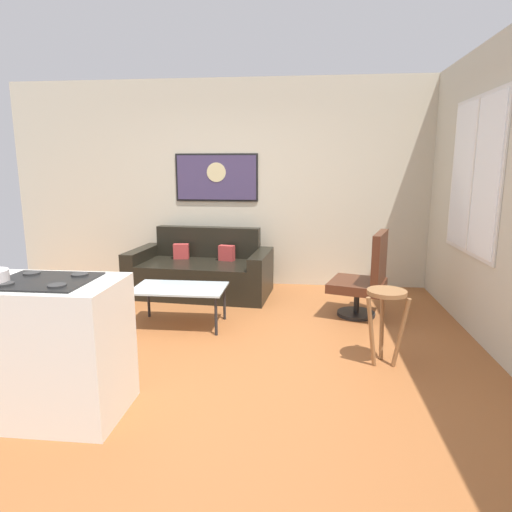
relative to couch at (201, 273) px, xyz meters
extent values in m
cube|color=#9A592E|center=(0.39, -1.81, -0.30)|extent=(6.40, 6.40, 0.04)
cube|color=beige|center=(0.39, 0.62, 1.12)|extent=(6.40, 0.05, 2.80)
cube|color=beige|center=(3.01, -1.51, 1.12)|extent=(0.05, 6.40, 2.80)
cube|color=black|center=(0.00, -0.04, -0.07)|extent=(1.49, 1.03, 0.43)
cube|color=black|center=(0.03, 0.33, 0.35)|extent=(1.43, 0.28, 0.41)
cube|color=black|center=(-0.80, 0.02, 0.01)|extent=(0.25, 0.93, 0.58)
cube|color=black|center=(0.80, -0.11, 0.01)|extent=(0.25, 0.93, 0.58)
cube|color=#AB3533|center=(-0.30, 0.15, 0.25)|extent=(0.21, 0.12, 0.20)
cube|color=#AB3533|center=(0.32, 0.10, 0.25)|extent=(0.22, 0.15, 0.20)
cube|color=silver|center=(0.05, -1.21, 0.12)|extent=(0.95, 0.56, 0.02)
cylinder|color=#232326|center=(-0.37, -1.45, -0.08)|extent=(0.03, 0.03, 0.39)
cylinder|color=#232326|center=(0.48, -1.45, -0.08)|extent=(0.03, 0.03, 0.39)
cylinder|color=#232326|center=(-0.37, -0.98, -0.08)|extent=(0.03, 0.03, 0.39)
cylinder|color=#232326|center=(0.48, -0.98, -0.08)|extent=(0.03, 0.03, 0.39)
cylinder|color=black|center=(1.92, -0.70, -0.26)|extent=(0.42, 0.42, 0.04)
cylinder|color=black|center=(1.92, -0.70, -0.08)|extent=(0.06, 0.06, 0.32)
cube|color=#4B2617|center=(1.92, -0.70, 0.07)|extent=(0.73, 0.74, 0.10)
cube|color=#4B2617|center=(2.14, -0.76, 0.40)|extent=(0.26, 0.59, 0.55)
cylinder|color=#90623B|center=(2.01, -1.94, 0.35)|extent=(0.32, 0.32, 0.03)
cylinder|color=#90623B|center=(2.01, -1.80, 0.02)|extent=(0.04, 0.13, 0.61)
cylinder|color=#90623B|center=(1.89, -2.01, 0.02)|extent=(0.13, 0.10, 0.61)
cylinder|color=#90623B|center=(2.13, -2.01, 0.02)|extent=(0.13, 0.10, 0.61)
cube|color=white|center=(-0.60, -2.96, 0.18)|extent=(1.47, 0.62, 0.92)
cube|color=black|center=(-0.33, -2.96, 0.64)|extent=(0.60, 0.50, 0.01)
cylinder|color=#2D2D2D|center=(-0.50, -3.10, 0.65)|extent=(0.11, 0.11, 0.01)
cylinder|color=#2D2D2D|center=(-0.16, -3.10, 0.65)|extent=(0.11, 0.11, 0.01)
cylinder|color=#2D2D2D|center=(-0.50, -2.82, 0.65)|extent=(0.11, 0.11, 0.01)
cylinder|color=#2D2D2D|center=(-0.16, -2.82, 0.65)|extent=(0.11, 0.11, 0.01)
cube|color=black|center=(0.11, 0.58, 1.21)|extent=(1.15, 0.01, 0.65)
cube|color=#42365A|center=(0.11, 0.57, 1.21)|extent=(1.10, 0.02, 0.60)
cylinder|color=beige|center=(0.11, 0.56, 1.28)|extent=(0.26, 0.01, 0.26)
cube|color=silver|center=(2.98, -0.91, 1.27)|extent=(0.02, 1.32, 1.55)
cube|color=white|center=(2.97, -0.91, 1.27)|extent=(0.01, 1.24, 1.47)
cube|color=silver|center=(2.97, -0.91, 1.27)|extent=(0.01, 0.04, 1.47)
camera|label=1|loc=(1.32, -5.56, 1.36)|focal=31.26mm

